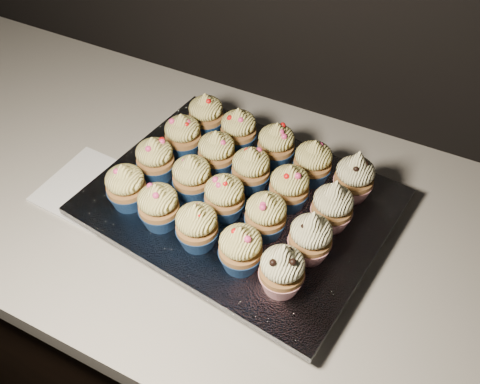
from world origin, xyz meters
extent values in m
cube|color=black|center=(0.00, 1.70, 0.43)|extent=(2.40, 0.60, 0.86)
cube|color=beige|center=(0.00, 1.70, 0.88)|extent=(2.44, 0.64, 0.04)
cube|color=white|center=(-0.31, 1.63, 0.90)|extent=(0.16, 0.16, 0.00)
cube|color=black|center=(-0.05, 1.70, 0.91)|extent=(0.45, 0.37, 0.02)
cube|color=silver|center=(-0.05, 1.70, 0.93)|extent=(0.49, 0.41, 0.01)
cone|color=navy|center=(-0.21, 1.61, 0.95)|extent=(0.06, 0.06, 0.03)
ellipsoid|color=#F5E47C|center=(-0.21, 1.61, 0.99)|extent=(0.06, 0.06, 0.04)
cone|color=#F5E47C|center=(-0.21, 1.61, 1.01)|extent=(0.03, 0.03, 0.02)
cone|color=navy|center=(-0.14, 1.60, 0.95)|extent=(0.06, 0.06, 0.03)
ellipsoid|color=#F5E47C|center=(-0.14, 1.60, 0.99)|extent=(0.06, 0.06, 0.04)
cone|color=#F5E47C|center=(-0.14, 1.60, 1.01)|extent=(0.03, 0.03, 0.02)
cone|color=navy|center=(-0.07, 1.59, 0.95)|extent=(0.06, 0.06, 0.03)
ellipsoid|color=#F5E47C|center=(-0.07, 1.59, 0.99)|extent=(0.06, 0.06, 0.04)
cone|color=#F5E47C|center=(-0.07, 1.59, 1.01)|extent=(0.03, 0.03, 0.02)
cone|color=navy|center=(0.00, 1.58, 0.95)|extent=(0.06, 0.06, 0.03)
ellipsoid|color=#F5E47C|center=(0.00, 1.58, 0.99)|extent=(0.06, 0.06, 0.04)
cone|color=#F5E47C|center=(0.00, 1.58, 1.01)|extent=(0.03, 0.03, 0.02)
cone|color=#A41626|center=(0.07, 1.57, 0.95)|extent=(0.06, 0.06, 0.03)
ellipsoid|color=#FFF5B3|center=(0.07, 1.57, 0.99)|extent=(0.06, 0.06, 0.04)
cone|color=#FFF5B3|center=(0.07, 1.57, 1.02)|extent=(0.03, 0.03, 0.03)
cone|color=navy|center=(-0.20, 1.68, 0.95)|extent=(0.06, 0.06, 0.03)
ellipsoid|color=#F5E47C|center=(-0.20, 1.68, 0.99)|extent=(0.06, 0.06, 0.04)
cone|color=#F5E47C|center=(-0.20, 1.68, 1.01)|extent=(0.03, 0.03, 0.02)
cone|color=navy|center=(-0.13, 1.67, 0.95)|extent=(0.06, 0.06, 0.03)
ellipsoid|color=#F5E47C|center=(-0.13, 1.67, 0.99)|extent=(0.06, 0.06, 0.04)
cone|color=#F5E47C|center=(-0.13, 1.67, 1.01)|extent=(0.03, 0.03, 0.02)
cone|color=navy|center=(-0.06, 1.66, 0.95)|extent=(0.06, 0.06, 0.03)
ellipsoid|color=#F5E47C|center=(-0.06, 1.66, 0.99)|extent=(0.06, 0.06, 0.04)
cone|color=#F5E47C|center=(-0.06, 1.66, 1.01)|extent=(0.03, 0.03, 0.02)
cone|color=navy|center=(0.01, 1.65, 0.95)|extent=(0.06, 0.06, 0.03)
ellipsoid|color=#F5E47C|center=(0.01, 1.65, 0.99)|extent=(0.06, 0.06, 0.04)
cone|color=#F5E47C|center=(0.01, 1.65, 1.01)|extent=(0.03, 0.03, 0.02)
cone|color=#A41626|center=(0.08, 1.64, 0.95)|extent=(0.06, 0.06, 0.03)
ellipsoid|color=#FFF5B3|center=(0.08, 1.64, 0.99)|extent=(0.06, 0.06, 0.04)
cone|color=#FFF5B3|center=(0.08, 1.64, 1.02)|extent=(0.03, 0.03, 0.03)
cone|color=navy|center=(-0.19, 1.75, 0.95)|extent=(0.06, 0.06, 0.03)
ellipsoid|color=#F5E47C|center=(-0.19, 1.75, 0.99)|extent=(0.06, 0.06, 0.04)
cone|color=#F5E47C|center=(-0.19, 1.75, 1.01)|extent=(0.03, 0.03, 0.02)
cone|color=navy|center=(-0.12, 1.74, 0.95)|extent=(0.06, 0.06, 0.03)
ellipsoid|color=#F5E47C|center=(-0.12, 1.74, 0.99)|extent=(0.06, 0.06, 0.04)
cone|color=#F5E47C|center=(-0.12, 1.74, 1.01)|extent=(0.03, 0.03, 0.02)
cone|color=navy|center=(-0.05, 1.73, 0.95)|extent=(0.06, 0.06, 0.03)
ellipsoid|color=#F5E47C|center=(-0.05, 1.73, 0.99)|extent=(0.06, 0.06, 0.04)
cone|color=#F5E47C|center=(-0.05, 1.73, 1.01)|extent=(0.03, 0.03, 0.02)
cone|color=navy|center=(0.02, 1.72, 0.95)|extent=(0.06, 0.06, 0.03)
ellipsoid|color=#F5E47C|center=(0.02, 1.72, 0.99)|extent=(0.06, 0.06, 0.04)
cone|color=#F5E47C|center=(0.02, 1.72, 1.01)|extent=(0.03, 0.03, 0.02)
cone|color=#A41626|center=(0.09, 1.71, 0.95)|extent=(0.06, 0.06, 0.03)
ellipsoid|color=#FFF5B3|center=(0.09, 1.71, 0.99)|extent=(0.06, 0.06, 0.04)
cone|color=#FFF5B3|center=(0.09, 1.71, 1.02)|extent=(0.03, 0.03, 0.03)
cone|color=navy|center=(-0.18, 1.82, 0.95)|extent=(0.06, 0.06, 0.03)
ellipsoid|color=#F5E47C|center=(-0.18, 1.82, 0.99)|extent=(0.06, 0.06, 0.04)
cone|color=#F5E47C|center=(-0.18, 1.82, 1.01)|extent=(0.03, 0.03, 0.02)
cone|color=navy|center=(-0.11, 1.81, 0.95)|extent=(0.06, 0.06, 0.03)
ellipsoid|color=#F5E47C|center=(-0.11, 1.81, 0.99)|extent=(0.06, 0.06, 0.04)
cone|color=#F5E47C|center=(-0.11, 1.81, 1.01)|extent=(0.03, 0.03, 0.02)
cone|color=navy|center=(-0.04, 1.80, 0.95)|extent=(0.06, 0.06, 0.03)
ellipsoid|color=#F5E47C|center=(-0.04, 1.80, 0.99)|extent=(0.06, 0.06, 0.04)
cone|color=#F5E47C|center=(-0.04, 1.80, 1.01)|extent=(0.03, 0.03, 0.02)
cone|color=navy|center=(0.03, 1.79, 0.95)|extent=(0.06, 0.06, 0.03)
ellipsoid|color=#F5E47C|center=(0.03, 1.79, 0.99)|extent=(0.06, 0.06, 0.04)
cone|color=#F5E47C|center=(0.03, 1.79, 1.01)|extent=(0.03, 0.03, 0.02)
cone|color=#A41626|center=(0.10, 1.79, 0.95)|extent=(0.06, 0.06, 0.03)
ellipsoid|color=#FFF5B3|center=(0.10, 1.79, 0.99)|extent=(0.06, 0.06, 0.04)
cone|color=#FFF5B3|center=(0.10, 1.79, 1.02)|extent=(0.03, 0.03, 0.03)
camera|label=1|loc=(0.21, 1.18, 1.56)|focal=40.00mm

